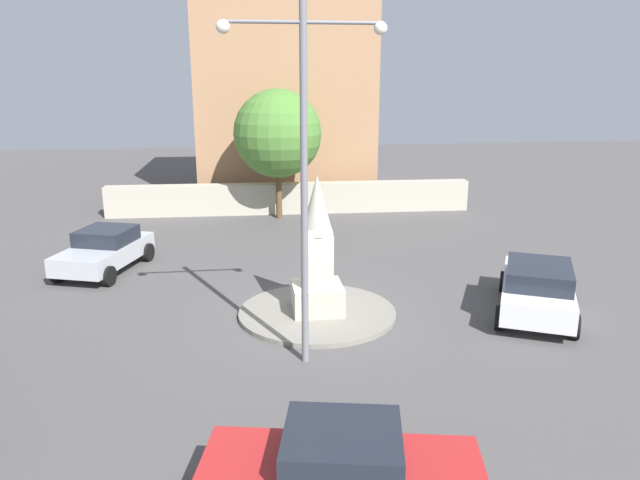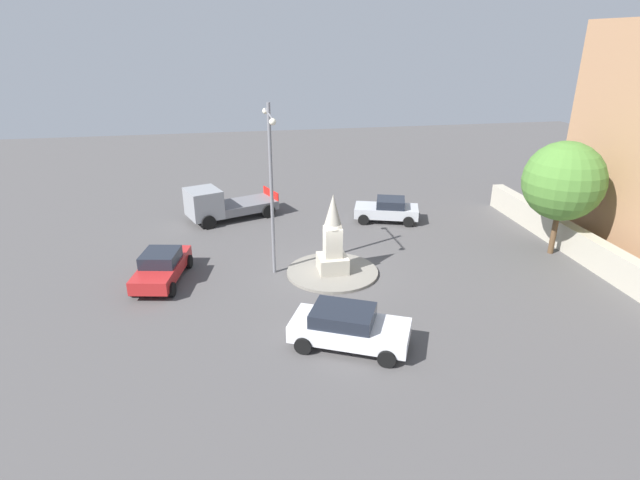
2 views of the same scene
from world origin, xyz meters
The scene contains 10 objects.
ground_plane centered at (0.00, 0.00, 0.00)m, with size 80.00×80.00×0.00m, color #4F4C4C.
traffic_island centered at (0.00, 0.00, 0.07)m, with size 4.35×4.35×0.13m, color gray.
monument centered at (0.00, 0.00, 1.69)m, with size 1.36×1.36×3.78m.
streetlamp centered at (-0.63, -2.70, 4.78)m, with size 3.46×0.28×7.92m.
car_white_far_side centered at (6.02, -0.73, 0.78)m, with size 3.50×4.61×1.47m.
car_silver_passing centered at (-6.58, 4.84, 0.73)m, with size 2.96×4.17×1.42m.
car_red_waiting centered at (-0.67, -7.84, 0.74)m, with size 4.44×2.58×1.46m.
stone_boundary_wall centered at (0.39, 12.68, 0.72)m, with size 17.14×0.70×1.43m, color #B2AA99.
corner_building centered at (0.58, 18.58, 5.66)m, with size 8.96×8.80×11.31m, color #A87A56.
tree_near_wall centered at (-0.22, 11.70, 3.85)m, with size 3.93×3.93×5.83m.
Camera 1 is at (-2.03, -15.41, 6.47)m, focal length 33.88 mm.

